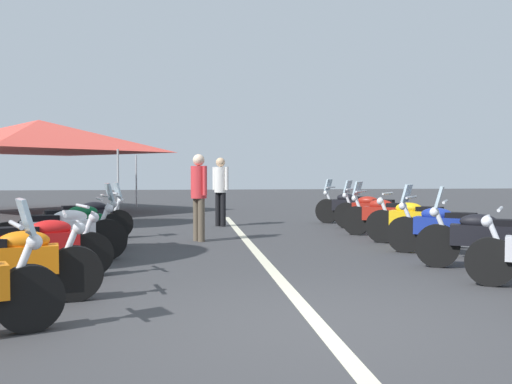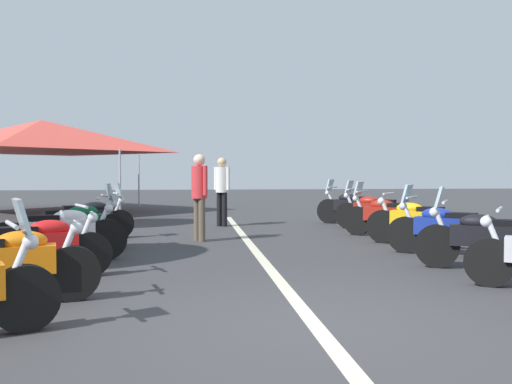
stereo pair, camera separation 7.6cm
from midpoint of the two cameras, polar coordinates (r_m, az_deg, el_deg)
ground_plane at (r=5.34m, az=6.53°, el=-13.40°), size 80.00×80.00×0.00m
lane_centre_stripe at (r=9.23m, az=0.84°, el=-6.79°), size 17.04×0.16×0.01m
motorcycle_left_row_1 at (r=6.55m, az=-23.70°, el=-6.68°), size 0.75×1.97×0.99m
motorcycle_left_row_2 at (r=7.85m, az=-21.05°, el=-5.23°), size 0.99×1.88×0.98m
motorcycle_left_row_3 at (r=9.34m, az=-19.08°, el=-3.94°), size 0.82×2.09×1.01m
motorcycle_left_row_4 at (r=10.62m, az=-17.70°, el=-3.19°), size 0.90×1.93×1.21m
motorcycle_left_row_5 at (r=12.23m, az=-16.50°, el=-2.54°), size 0.95×1.91×1.20m
motorcycle_right_row_2 at (r=8.77m, az=22.78°, el=-4.35°), size 1.18×1.93×1.21m
motorcycle_right_row_3 at (r=10.07m, az=18.87°, el=-3.50°), size 1.37×1.72×1.21m
motorcycle_right_row_4 at (r=11.35m, az=16.25°, el=-2.87°), size 1.37×1.73×1.01m
motorcycle_right_row_5 at (r=12.61m, az=13.42°, el=-2.33°), size 1.42×1.76×1.21m
motorcycle_right_row_6 at (r=14.12m, az=12.11°, el=-1.85°), size 1.34×1.78×1.22m
motorcycle_right_row_7 at (r=15.44m, az=9.95°, el=-1.48°), size 1.33×1.81×1.23m
bystander_0 at (r=11.54m, az=-5.57°, el=0.21°), size 0.46×0.32×1.78m
bystander_2 at (r=14.67m, az=-3.33°, el=0.63°), size 0.40×0.40×1.79m
event_tent at (r=20.73m, az=-20.80°, el=5.32°), size 6.66×6.66×3.20m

